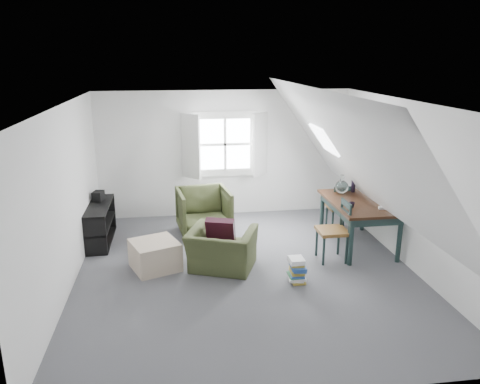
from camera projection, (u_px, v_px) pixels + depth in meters
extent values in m
plane|color=#515257|center=(246.00, 271.00, 7.05)|extent=(5.50, 5.50, 0.00)
plane|color=white|center=(247.00, 104.00, 6.35)|extent=(5.50, 5.50, 0.00)
plane|color=white|center=(225.00, 154.00, 9.32)|extent=(5.00, 0.00, 5.00)
plane|color=white|center=(296.00, 279.00, 4.09)|extent=(5.00, 0.00, 5.00)
plane|color=white|center=(65.00, 199.00, 6.36)|extent=(0.00, 5.50, 5.50)
plane|color=white|center=(410.00, 185.00, 7.05)|extent=(0.00, 5.50, 5.50)
plane|color=white|center=(134.00, 160.00, 6.34)|extent=(3.19, 5.50, 4.48)
plane|color=white|center=(352.00, 153.00, 6.77)|extent=(3.19, 5.50, 4.48)
cube|color=white|center=(225.00, 144.00, 9.24)|extent=(1.30, 0.04, 1.30)
cube|color=white|center=(191.00, 147.00, 9.00)|extent=(0.35, 0.35, 1.25)
cube|color=white|center=(260.00, 145.00, 9.18)|extent=(0.35, 0.35, 1.25)
cube|color=white|center=(225.00, 144.00, 9.23)|extent=(1.00, 0.02, 1.00)
cube|color=white|center=(225.00, 144.00, 9.21)|extent=(1.08, 0.04, 0.05)
cube|color=white|center=(225.00, 144.00, 9.21)|extent=(0.05, 0.04, 1.08)
cube|color=white|center=(324.00, 140.00, 8.01)|extent=(0.35, 0.75, 0.47)
imported|color=#384023|center=(222.00, 268.00, 7.16)|extent=(1.21, 1.14, 0.63)
imported|color=#384023|center=(204.00, 233.00, 8.57)|extent=(1.01, 1.03, 0.84)
cube|color=#360E1C|center=(221.00, 232.00, 7.15)|extent=(0.50, 0.38, 0.45)
cube|color=#C3AD92|center=(155.00, 255.00, 7.11)|extent=(0.84, 0.84, 0.43)
cube|color=black|center=(359.00, 202.00, 7.79)|extent=(0.96, 1.60, 0.04)
cube|color=#1C2F2E|center=(359.00, 207.00, 7.82)|extent=(0.85, 1.49, 0.13)
cylinder|color=#1C2F2E|center=(351.00, 242.00, 7.17)|extent=(0.07, 0.07, 0.76)
cylinder|color=#1C2F2E|center=(399.00, 239.00, 7.28)|extent=(0.07, 0.07, 0.76)
cylinder|color=#1C2F2E|center=(322.00, 213.00, 8.53)|extent=(0.07, 0.07, 0.76)
cylinder|color=#1C2F2E|center=(363.00, 211.00, 8.64)|extent=(0.07, 0.07, 0.76)
sphere|color=silver|center=(342.00, 187.00, 8.16)|extent=(0.24, 0.24, 0.24)
cylinder|color=silver|center=(342.00, 179.00, 8.12)|extent=(0.08, 0.08, 0.13)
cylinder|color=black|center=(353.00, 186.00, 8.29)|extent=(0.07, 0.07, 0.22)
cylinder|color=#3F2D1E|center=(354.00, 172.00, 8.23)|extent=(0.03, 0.05, 0.40)
cylinder|color=#3F2D1E|center=(355.00, 172.00, 8.24)|extent=(0.04, 0.05, 0.40)
cylinder|color=#3F2D1E|center=(354.00, 173.00, 8.22)|extent=(0.05, 0.07, 0.39)
imported|color=black|center=(352.00, 207.00, 7.47)|extent=(0.11, 0.11, 0.09)
cube|color=white|center=(383.00, 208.00, 7.38)|extent=(0.13, 0.10, 0.04)
cube|color=brown|center=(339.00, 207.00, 8.63)|extent=(0.42, 0.42, 0.05)
cylinder|color=#1C2F2E|center=(344.00, 215.00, 8.88)|extent=(0.04, 0.04, 0.43)
cylinder|color=#1C2F2E|center=(350.00, 221.00, 8.55)|extent=(0.04, 0.04, 0.43)
cylinder|color=#1C2F2E|center=(327.00, 216.00, 8.83)|extent=(0.04, 0.04, 0.43)
cylinder|color=#1C2F2E|center=(333.00, 222.00, 8.51)|extent=(0.04, 0.04, 0.43)
cylinder|color=#1C2F2E|center=(352.00, 198.00, 8.41)|extent=(0.04, 0.04, 0.45)
cylinder|color=#1C2F2E|center=(334.00, 199.00, 8.36)|extent=(0.04, 0.04, 0.45)
cube|color=#1C2F2E|center=(344.00, 189.00, 8.33)|extent=(0.34, 0.03, 0.08)
cube|color=#1C2F2E|center=(344.00, 196.00, 8.37)|extent=(0.34, 0.03, 0.06)
cube|color=brown|center=(332.00, 231.00, 7.34)|extent=(0.45, 0.45, 0.05)
cylinder|color=#1C2F2E|center=(317.00, 242.00, 7.56)|extent=(0.04, 0.04, 0.47)
cylinder|color=#1C2F2E|center=(338.00, 241.00, 7.61)|extent=(0.04, 0.04, 0.47)
cylinder|color=#1C2F2E|center=(324.00, 251.00, 7.21)|extent=(0.04, 0.04, 0.47)
cylinder|color=#1C2F2E|center=(347.00, 250.00, 7.26)|extent=(0.04, 0.04, 0.47)
cylinder|color=#1C2F2E|center=(342.00, 212.00, 7.47)|extent=(0.04, 0.04, 0.49)
cylinder|color=#1C2F2E|center=(350.00, 220.00, 7.12)|extent=(0.04, 0.04, 0.49)
cube|color=#1C2F2E|center=(346.00, 204.00, 7.24)|extent=(0.03, 0.37, 0.09)
cube|color=#1C2F2E|center=(346.00, 213.00, 7.28)|extent=(0.03, 0.37, 0.06)
cube|color=black|center=(100.00, 240.00, 8.20)|extent=(0.44, 1.31, 0.03)
cube|color=black|center=(98.00, 224.00, 8.11)|extent=(0.44, 1.31, 0.03)
cube|color=black|center=(97.00, 206.00, 8.02)|extent=(0.44, 1.31, 0.03)
cube|color=black|center=(93.00, 237.00, 7.51)|extent=(0.44, 0.03, 0.65)
cube|color=black|center=(103.00, 212.00, 8.72)|extent=(0.44, 0.03, 0.65)
cube|color=#264C99|center=(96.00, 242.00, 7.80)|extent=(0.20, 0.22, 0.24)
cube|color=red|center=(100.00, 232.00, 8.27)|extent=(0.20, 0.26, 0.24)
cube|color=white|center=(96.00, 221.00, 7.87)|extent=(0.20, 0.24, 0.22)
cube|color=black|center=(98.00, 196.00, 8.23)|extent=(0.21, 0.26, 0.18)
cube|color=#B29933|center=(298.00, 281.00, 6.73)|extent=(0.19, 0.25, 0.03)
cube|color=white|center=(296.00, 278.00, 6.74)|extent=(0.24, 0.27, 0.03)
cube|color=white|center=(298.00, 277.00, 6.71)|extent=(0.20, 0.27, 0.03)
cube|color=#337F4C|center=(295.00, 275.00, 6.70)|extent=(0.20, 0.25, 0.03)
cube|color=#264C99|center=(297.00, 274.00, 6.68)|extent=(0.22, 0.28, 0.02)
cube|color=#B29933|center=(297.00, 272.00, 6.70)|extent=(0.19, 0.25, 0.02)
cube|color=#B29933|center=(297.00, 270.00, 6.70)|extent=(0.22, 0.28, 0.03)
cube|color=#264C99|center=(299.00, 269.00, 6.66)|extent=(0.22, 0.28, 0.03)
cube|color=#264C99|center=(298.00, 267.00, 6.65)|extent=(0.22, 0.27, 0.03)
cube|color=#B29933|center=(297.00, 263.00, 6.69)|extent=(0.20, 0.26, 0.03)
cube|color=white|center=(296.00, 261.00, 6.67)|extent=(0.21, 0.24, 0.04)
cube|color=white|center=(297.00, 259.00, 6.66)|extent=(0.21, 0.25, 0.03)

